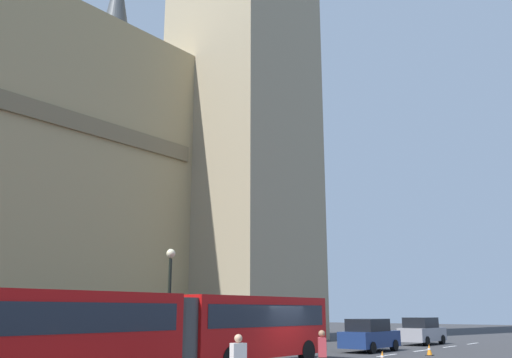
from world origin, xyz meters
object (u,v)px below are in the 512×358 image
at_px(traffic_cone_middle, 382,358).
at_px(pedestrian_by_kerb, 322,355).
at_px(sedan_lead, 370,335).
at_px(traffic_cone_east, 429,350).
at_px(street_lamp, 169,295).
at_px(sedan_trailing, 422,331).
at_px(articulated_bus, 169,326).

bearing_deg(traffic_cone_middle, pedestrian_by_kerb, -167.17).
height_order(sedan_lead, pedestrian_by_kerb, sedan_lead).
xyz_separation_m(traffic_cone_middle, traffic_cone_east, (6.03, 0.29, 0.00)).
bearing_deg(street_lamp, pedestrian_by_kerb, -104.48).
bearing_deg(pedestrian_by_kerb, street_lamp, 75.52).
xyz_separation_m(sedan_lead, traffic_cone_middle, (-6.51, -4.01, -0.63)).
height_order(sedan_trailing, traffic_cone_middle, sedan_trailing).
height_order(sedan_lead, traffic_cone_east, sedan_lead).
bearing_deg(articulated_bus, pedestrian_by_kerb, -76.82).
distance_m(traffic_cone_middle, street_lamp, 10.32).
height_order(sedan_lead, sedan_trailing, same).
xyz_separation_m(street_lamp, pedestrian_by_kerb, (-2.67, -10.33, -2.14)).
distance_m(sedan_lead, traffic_cone_east, 3.81).
distance_m(traffic_cone_east, street_lamp, 14.08).
relative_size(articulated_bus, pedestrian_by_kerb, 10.58).
bearing_deg(pedestrian_by_kerb, sedan_lead, 22.10).
relative_size(sedan_lead, traffic_cone_east, 7.59).
bearing_deg(sedan_lead, pedestrian_by_kerb, -157.90).
bearing_deg(articulated_bus, street_lamp, 48.18).
bearing_deg(traffic_cone_east, sedan_lead, 82.58).
bearing_deg(street_lamp, traffic_cone_middle, -59.73).
height_order(traffic_cone_middle, street_lamp, street_lamp).
height_order(traffic_cone_east, pedestrian_by_kerb, pedestrian_by_kerb).
relative_size(traffic_cone_middle, street_lamp, 0.11).
bearing_deg(street_lamp, traffic_cone_east, -36.92).
relative_size(traffic_cone_east, street_lamp, 0.11).
bearing_deg(traffic_cone_middle, sedan_trailing, 16.22).
xyz_separation_m(sedan_trailing, street_lamp, (-19.96, 4.23, 2.14)).
height_order(sedan_trailing, traffic_cone_east, sedan_trailing).
distance_m(articulated_bus, street_lamp, 6.19).
distance_m(articulated_bus, traffic_cone_east, 15.61).
height_order(sedan_trailing, street_lamp, street_lamp).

